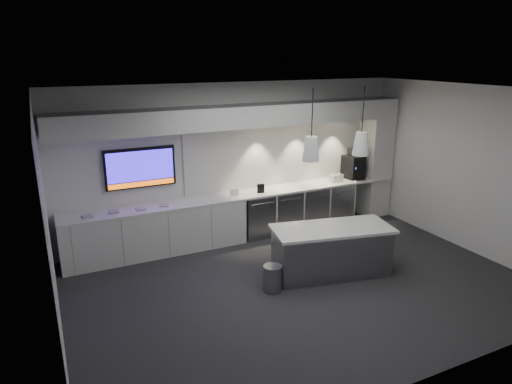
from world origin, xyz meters
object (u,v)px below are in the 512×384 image
coffee_machine (353,166)px  island (331,250)px  bin (273,278)px  wall_tv (140,168)px

coffee_machine → island: bearing=-138.9°
bin → coffee_machine: (3.10, 2.18, 0.97)m
island → bin: size_ratio=5.03×
wall_tv → bin: size_ratio=3.05×
island → coffee_machine: bearing=58.4°
wall_tv → bin: (1.41, -2.42, -1.35)m
island → bin: island is taller
wall_tv → coffee_machine: size_ratio=1.89×
island → coffee_machine: 2.98m
wall_tv → coffee_machine: (4.51, -0.25, -0.39)m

